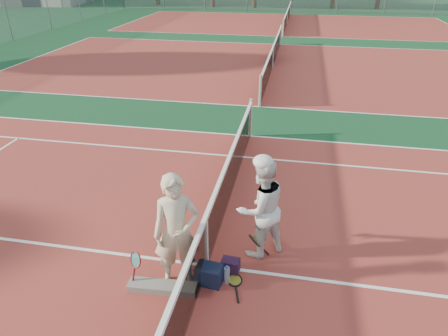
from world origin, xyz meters
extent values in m
plane|color=#0F391E|center=(0.00, 0.00, 0.00)|extent=(130.00, 130.00, 0.00)
cube|color=maroon|center=(0.00, 0.00, 0.00)|extent=(23.77, 10.97, 0.01)
cube|color=maroon|center=(0.00, 13.50, 0.00)|extent=(23.77, 10.97, 0.01)
cube|color=maroon|center=(0.00, 27.00, 0.00)|extent=(23.77, 10.97, 0.01)
imported|color=beige|center=(-0.35, -0.41, 0.95)|extent=(0.80, 0.66, 1.89)
imported|color=silver|center=(0.80, 0.54, 0.90)|extent=(1.10, 1.07, 1.79)
cube|color=black|center=(0.12, -0.36, 0.16)|extent=(0.44, 0.32, 0.32)
cube|color=black|center=(0.40, -0.05, 0.12)|extent=(0.30, 0.22, 0.23)
cube|color=slate|center=(-0.56, -0.65, 0.06)|extent=(1.07, 0.31, 0.11)
cylinder|color=#C8E6FD|center=(0.39, -0.32, 0.15)|extent=(0.09, 0.09, 0.30)
camera|label=1|loc=(1.22, -4.94, 4.56)|focal=32.00mm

